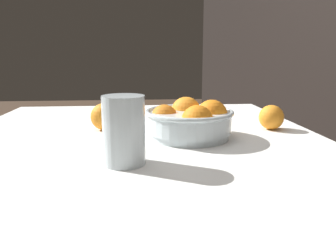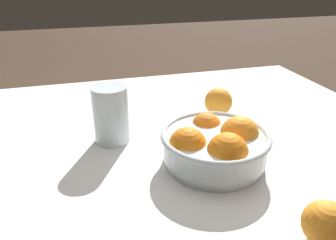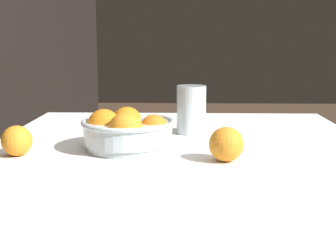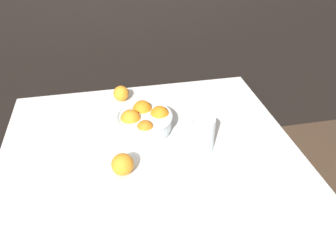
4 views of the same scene
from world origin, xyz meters
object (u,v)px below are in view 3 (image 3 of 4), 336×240
Objects in this scene: orange_loose_near_bowl at (227,144)px; orange_loose_front at (18,141)px; juice_glass at (192,112)px; fruit_bowl at (128,131)px.

orange_loose_near_bowl is 0.48m from orange_loose_front.
orange_loose_front is at bearing 85.84° from orange_loose_near_bowl.
juice_glass is 0.31m from orange_loose_near_bowl.
fruit_bowl is at bearing 140.26° from juice_glass.
juice_glass reaches higher than orange_loose_near_bowl.
fruit_bowl is at bearing -72.97° from orange_loose_front.
fruit_bowl is 0.26m from orange_loose_near_bowl.
fruit_bowl reaches higher than orange_loose_front.
juice_glass is at bearing -39.74° from fruit_bowl.
orange_loose_near_bowl is at bearing -115.48° from fruit_bowl.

